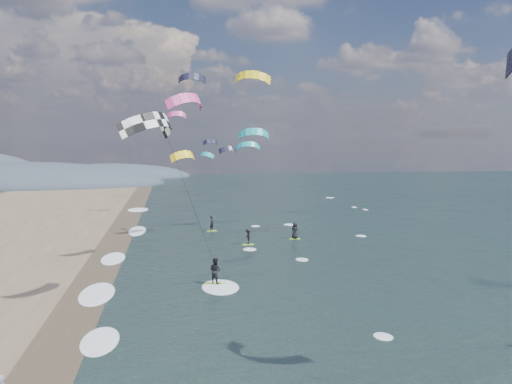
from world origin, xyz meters
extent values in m
plane|color=black|center=(0.00, 0.00, 0.00)|extent=(260.00, 260.00, 0.00)
cube|color=#382D23|center=(-12.00, 10.00, 0.00)|extent=(3.00, 240.00, 0.00)
ellipsoid|color=#3D4756|center=(-40.00, 100.00, 0.00)|extent=(64.00, 24.00, 10.00)
ellipsoid|color=#3D4756|center=(-22.00, 120.00, 0.00)|extent=(40.00, 18.00, 7.00)
cube|color=#A6F82B|center=(-3.31, 16.34, 0.03)|extent=(1.45, 0.45, 0.07)
imported|color=black|center=(-3.31, 16.34, 0.99)|extent=(1.13, 1.11, 1.84)
ellipsoid|color=white|center=(-3.01, 15.54, 0.00)|extent=(2.60, 4.20, 0.12)
cylinder|color=black|center=(-5.06, 13.34, 6.39)|extent=(0.02, 0.02, 12.33)
cube|color=#A6F82B|center=(0.89, 30.52, 0.03)|extent=(1.10, 0.35, 0.05)
imported|color=black|center=(0.89, 30.52, 0.80)|extent=(0.75, 1.06, 1.49)
cube|color=#A6F82B|center=(5.99, 32.78, 0.03)|extent=(1.10, 0.35, 0.05)
imported|color=black|center=(5.99, 32.78, 0.88)|extent=(0.95, 0.93, 1.65)
cube|color=#A6F82B|center=(-2.05, 38.82, 0.03)|extent=(1.10, 0.35, 0.05)
imported|color=black|center=(-2.05, 38.82, 0.86)|extent=(0.68, 0.70, 1.63)
ellipsoid|color=white|center=(-10.80, 6.00, 0.00)|extent=(2.40, 5.40, 0.11)
ellipsoid|color=white|center=(-10.80, 15.00, 0.00)|extent=(2.40, 5.40, 0.11)
ellipsoid|color=white|center=(-10.80, 26.00, 0.00)|extent=(2.40, 5.40, 0.11)
ellipsoid|color=white|center=(-10.80, 40.00, 0.00)|extent=(2.40, 5.40, 0.11)
ellipsoid|color=white|center=(-10.80, 58.00, 0.00)|extent=(2.40, 5.40, 0.11)
camera|label=1|loc=(-6.09, -23.32, 10.62)|focal=40.00mm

